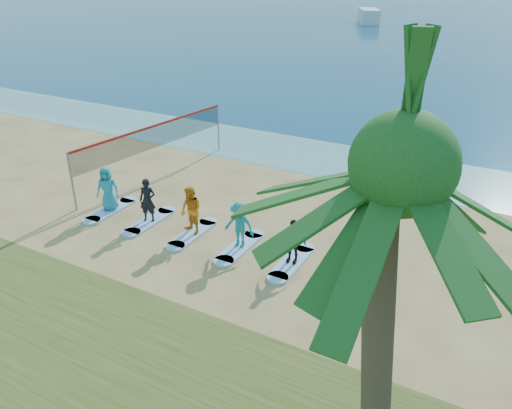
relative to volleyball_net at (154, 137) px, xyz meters
The scene contains 17 objects.
ground 7.70m from the volleyball_net, 36.86° to the right, with size 600.00×600.00×0.00m, color tan.
shallow_water 8.69m from the volleyball_net, 45.24° to the left, with size 600.00×600.00×0.00m, color teal.
volleyball_net is the anchor object (origin of this frame).
palm_tree 17.51m from the volleyball_net, 37.86° to the right, with size 5.60×5.60×7.82m.
paddleboard 12.71m from the volleyball_net, 41.45° to the left, with size 0.70×3.00×0.12m, color silver.
paddleboarder 12.61m from the volleyball_net, 41.45° to the left, with size 1.69×0.54×1.83m, color tan.
boat_offshore_a 70.41m from the volleyball_net, 99.52° to the left, with size 2.82×6.91×2.23m, color silver.
surfboard_0 4.36m from the volleyball_net, 79.45° to the right, with size 0.70×2.20×0.09m, color #9DC1F4.
student_0 4.05m from the volleyball_net, 79.45° to the right, with size 0.89×0.58×1.81m, color teal.
surfboard_1 5.10m from the volleyball_net, 54.67° to the right, with size 0.70×2.20×0.09m, color #9DC1F4.
student_1 4.85m from the volleyball_net, 54.67° to the right, with size 0.62×0.41×1.71m, color black.
surfboard_2 6.43m from the volleyball_net, 39.07° to the right, with size 0.70×2.20×0.09m, color #9DC1F4.
student_2 6.22m from the volleyball_net, 39.07° to the right, with size 0.88×0.68×1.80m, color orange.
surfboard_3 8.05m from the volleyball_net, 29.68° to the right, with size 0.70×2.20×0.09m, color #9DC1F4.
student_3 7.89m from the volleyball_net, 29.68° to the right, with size 1.10×0.63×1.70m, color teal.
surfboard_4 9.82m from the volleyball_net, 23.71° to the right, with size 0.70×2.20×0.09m, color #9DC1F4.
student_4 9.70m from the volleyball_net, 23.71° to the right, with size 0.92×0.38×1.56m, color black.
Camera 1 is at (8.66, -12.37, 9.07)m, focal length 35.00 mm.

